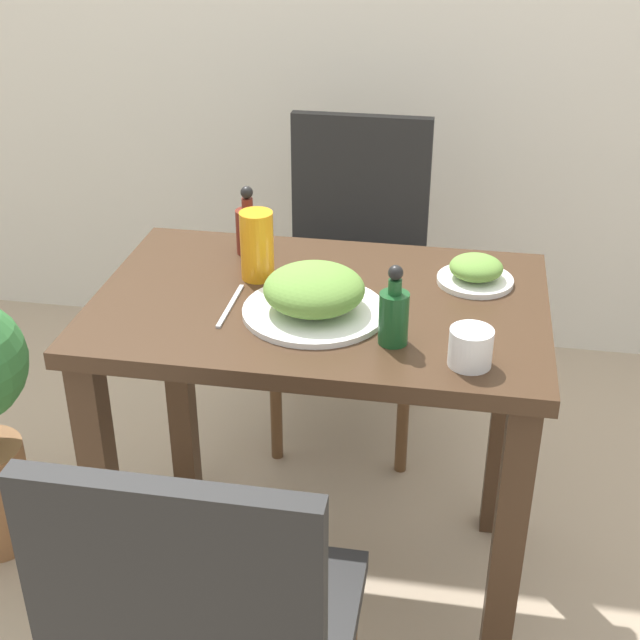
{
  "coord_description": "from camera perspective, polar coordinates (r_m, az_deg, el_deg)",
  "views": [
    {
      "loc": [
        0.28,
        -1.6,
        1.59
      ],
      "look_at": [
        0.0,
        0.0,
        0.71
      ],
      "focal_mm": 50.0,
      "sensor_mm": 36.0,
      "label": 1
    }
  ],
  "objects": [
    {
      "name": "sauce_bottle",
      "position": [
        2.02,
        -4.62,
        5.89
      ],
      "size": [
        0.06,
        0.06,
        0.16
      ],
      "color": "maroon",
      "rests_on": "dining_table"
    },
    {
      "name": "chair_far",
      "position": [
        2.56,
        2.18,
        3.81
      ],
      "size": [
        0.42,
        0.42,
        0.92
      ],
      "color": "black",
      "rests_on": "ground_plane"
    },
    {
      "name": "ground_plane",
      "position": [
        2.28,
        -0.0,
        -15.98
      ],
      "size": [
        16.0,
        16.0,
        0.0
      ],
      "primitive_type": "plane",
      "color": "tan"
    },
    {
      "name": "fork_utensil",
      "position": [
        1.8,
        -5.76,
        0.92
      ],
      "size": [
        0.01,
        0.18,
        0.0
      ],
      "rotation": [
        0.0,
        0.0,
        1.57
      ],
      "color": "silver",
      "rests_on": "dining_table"
    },
    {
      "name": "food_plate",
      "position": [
        1.75,
        -0.34,
        1.68
      ],
      "size": [
        0.29,
        0.29,
        0.1
      ],
      "color": "white",
      "rests_on": "dining_table"
    },
    {
      "name": "side_plate",
      "position": [
        1.91,
        9.94,
        3.06
      ],
      "size": [
        0.16,
        0.16,
        0.06
      ],
      "color": "white",
      "rests_on": "dining_table"
    },
    {
      "name": "condiment_bottle",
      "position": [
        1.64,
        4.74,
        0.38
      ],
      "size": [
        0.06,
        0.06,
        0.16
      ],
      "color": "#194C23",
      "rests_on": "dining_table"
    },
    {
      "name": "juice_glass",
      "position": [
        1.89,
        -4.05,
        4.78
      ],
      "size": [
        0.07,
        0.07,
        0.15
      ],
      "color": "orange",
      "rests_on": "dining_table"
    },
    {
      "name": "spoon_utensil",
      "position": [
        1.75,
        5.25,
        0.02
      ],
      "size": [
        0.04,
        0.17,
        0.0
      ],
      "rotation": [
        0.0,
        0.0,
        1.74
      ],
      "color": "silver",
      "rests_on": "dining_table"
    },
    {
      "name": "drink_cup",
      "position": [
        1.6,
        9.62,
        -1.74
      ],
      "size": [
        0.08,
        0.08,
        0.07
      ],
      "color": "white",
      "rests_on": "dining_table"
    },
    {
      "name": "dining_table",
      "position": [
        1.9,
        -0.0,
        -2.61
      ],
      "size": [
        0.93,
        0.61,
        0.76
      ],
      "color": "#3D2819",
      "rests_on": "ground_plane"
    }
  ]
}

